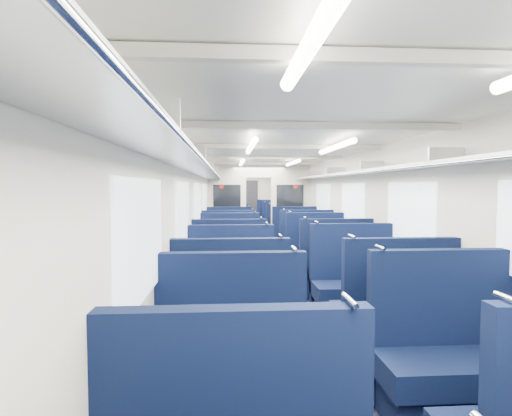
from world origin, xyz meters
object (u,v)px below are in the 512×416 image
seat_10 (230,293)px  seat_6 (231,371)px  bulkhead (259,205)px  seat_13 (333,271)px  seat_25 (276,225)px  seat_14 (229,259)px  seat_9 (393,319)px  seat_19 (296,241)px  seat_12 (229,272)px  seat_18 (229,242)px  seat_7 (449,364)px  seat_26 (229,222)px  seat_17 (305,249)px  seat_22 (229,229)px  seat_16 (229,249)px  seat_11 (355,289)px  seat_15 (317,258)px  seat_8 (230,320)px  seat_20 (229,233)px  seat_27 (272,222)px  seat_23 (280,229)px  seat_21 (285,233)px  seat_24 (229,225)px

seat_10 → seat_6: bearing=-90.0°
bulkhead → seat_13: (0.83, -4.94, -0.84)m
seat_25 → seat_14: bearing=-104.0°
seat_9 → seat_19: bearing=90.0°
seat_12 → seat_18: same height
seat_7 → seat_26: 12.58m
seat_7 → seat_25: same height
seat_26 → bulkhead: bearing=-78.6°
seat_17 → seat_22: (-1.66, 4.29, 0.00)m
seat_7 → seat_16: bearing=106.0°
seat_11 → seat_22: same height
seat_25 → seat_15: bearing=-90.0°
seat_16 → seat_18: size_ratio=1.00×
seat_8 → seat_20: (0.00, 7.83, 0.00)m
seat_14 → seat_16: (0.00, 1.17, 0.00)m
seat_19 → seat_13: bearing=-90.0°
seat_8 → seat_14: same height
seat_7 → seat_18: bearing=103.4°
seat_12 → seat_27: same height
seat_7 → seat_16: size_ratio=1.00×
seat_10 → seat_13: 2.06m
seat_12 → seat_16: bearing=90.0°
seat_8 → seat_22: (0.00, 8.98, 0.00)m
seat_26 → seat_12: bearing=-90.0°
seat_18 → seat_19: (1.66, 0.05, 0.00)m
seat_17 → seat_23: (0.00, 4.22, 0.00)m
seat_12 → seat_19: (1.66, 3.55, 0.00)m
seat_12 → seat_25: size_ratio=1.00×
seat_17 → bulkhead: bearing=108.0°
seat_9 → seat_26: bearing=98.3°
seat_16 → seat_17: bearing=0.4°
seat_8 → seat_21: (1.66, 7.73, 0.00)m
seat_8 → seat_27: same height
seat_6 → seat_8: (0.00, 1.14, 0.00)m
seat_23 → seat_25: (0.00, 1.27, 0.00)m
seat_12 → seat_13: (1.66, -0.02, 0.00)m
seat_17 → seat_21: same height
seat_9 → seat_14: 3.95m
seat_16 → seat_20: (0.00, 3.16, 0.00)m
seat_7 → seat_20: (-1.66, 8.96, 0.00)m
seat_11 → seat_14: size_ratio=1.00×
seat_13 → seat_24: 7.99m
seat_17 → seat_22: 4.60m
seat_10 → seat_14: size_ratio=1.00×
seat_15 → seat_23: bearing=90.0°
seat_7 → seat_12: 3.82m
seat_10 → seat_21: size_ratio=1.00×
seat_10 → seat_18: (0.00, 4.75, 0.00)m
seat_7 → seat_27: same height
seat_14 → seat_26: same height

